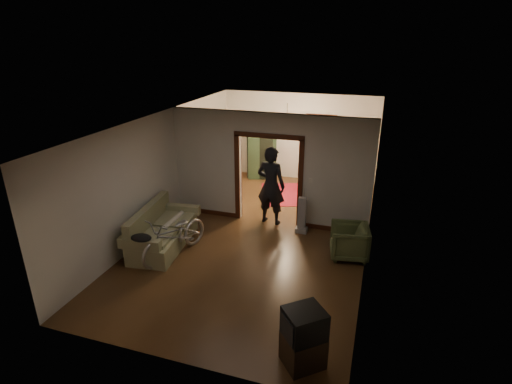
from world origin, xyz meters
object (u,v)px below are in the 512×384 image
at_px(person, 271,186).
at_px(locker, 262,151).
at_px(sofa, 163,228).
at_px(desk, 323,178).
at_px(bicycle, 175,236).
at_px(armchair, 349,241).

relative_size(person, locker, 1.09).
xyz_separation_m(sofa, person, (1.96, 1.94, 0.54)).
height_order(sofa, desk, sofa).
bearing_deg(sofa, bicycle, -39.50).
distance_m(bicycle, desk, 5.57).
xyz_separation_m(locker, desk, (2.11, -0.46, -0.57)).
relative_size(locker, desk, 1.96).
xyz_separation_m(person, desk, (0.89, 2.79, -0.65)).
xyz_separation_m(armchair, person, (-2.07, 1.12, 0.64)).
relative_size(bicycle, person, 0.92).
distance_m(bicycle, locker, 5.52).
bearing_deg(bicycle, sofa, 163.21).
height_order(armchair, locker, locker).
height_order(sofa, bicycle, bicycle).
bearing_deg(bicycle, locker, 103.09).
distance_m(sofa, person, 2.81).
height_order(armchair, person, person).
bearing_deg(desk, person, -126.68).
xyz_separation_m(sofa, desk, (2.84, 4.73, -0.11)).
xyz_separation_m(bicycle, armchair, (3.56, 1.12, -0.12)).
distance_m(sofa, desk, 5.52).
relative_size(sofa, locker, 1.09).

